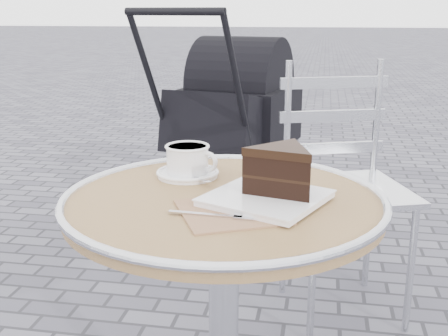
% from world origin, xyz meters
% --- Properties ---
extents(cafe_table, '(0.72, 0.72, 0.74)m').
position_xyz_m(cafe_table, '(0.00, 0.00, 0.57)').
color(cafe_table, silver).
rests_on(cafe_table, ground).
extents(cappuccino_set, '(0.16, 0.16, 0.08)m').
position_xyz_m(cappuccino_set, '(-0.12, 0.15, 0.77)').
color(cappuccino_set, white).
rests_on(cappuccino_set, cafe_table).
extents(cake_plate_set, '(0.36, 0.35, 0.12)m').
position_xyz_m(cake_plate_set, '(0.12, -0.01, 0.79)').
color(cake_plate_set, '#996C54').
rests_on(cake_plate_set, cafe_table).
extents(bistro_chair, '(0.55, 0.55, 0.95)m').
position_xyz_m(bistro_chair, '(0.27, 0.95, 0.59)').
color(bistro_chair, silver).
rests_on(bistro_chair, ground).
extents(baby_stroller, '(0.72, 1.18, 1.14)m').
position_xyz_m(baby_stroller, '(-0.28, 1.85, 0.51)').
color(baby_stroller, black).
rests_on(baby_stroller, ground).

